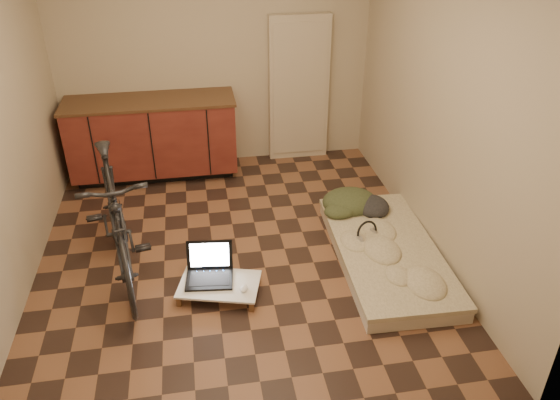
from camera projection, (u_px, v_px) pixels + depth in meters
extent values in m
cube|color=brown|center=(237.00, 253.00, 4.98)|extent=(3.50, 4.00, 0.00)
cube|color=#BAAA8F|center=(214.00, 53.00, 6.02)|extent=(3.50, 0.00, 2.60)
cube|color=#BAAA8F|center=(269.00, 275.00, 2.62)|extent=(3.50, 0.00, 2.60)
cube|color=#BAAA8F|center=(439.00, 107.00, 4.58)|extent=(0.00, 4.00, 2.60)
cube|color=black|center=(158.00, 169.00, 6.32)|extent=(1.70, 0.48, 0.10)
cube|color=#551C18|center=(153.00, 136.00, 6.07)|extent=(1.80, 0.60, 0.78)
cube|color=#4B2F1B|center=(149.00, 101.00, 5.86)|extent=(1.84, 0.62, 0.03)
cube|color=beige|center=(299.00, 89.00, 6.34)|extent=(0.70, 0.10, 1.70)
imported|color=black|center=(115.00, 213.00, 4.45)|extent=(0.87, 1.91, 1.19)
cube|color=beige|center=(386.00, 255.00, 4.86)|extent=(0.89, 1.79, 0.11)
cube|color=beige|center=(387.00, 248.00, 4.83)|extent=(0.91, 1.81, 0.04)
cube|color=brown|center=(179.00, 301.00, 4.34)|extent=(0.04, 0.04, 0.09)
cube|color=brown|center=(190.00, 274.00, 4.65)|extent=(0.04, 0.04, 0.09)
cube|color=brown|center=(252.00, 306.00, 4.29)|extent=(0.04, 0.04, 0.09)
cube|color=brown|center=(258.00, 278.00, 4.60)|extent=(0.04, 0.04, 0.09)
cube|color=white|center=(219.00, 284.00, 4.44)|extent=(0.73, 0.58, 0.02)
cube|color=black|center=(209.00, 280.00, 4.47)|extent=(0.41, 0.31, 0.02)
cube|color=black|center=(210.00, 255.00, 4.55)|extent=(0.39, 0.12, 0.24)
cube|color=white|center=(210.00, 255.00, 4.55)|extent=(0.33, 0.09, 0.20)
ellipsoid|color=white|center=(244.00, 288.00, 4.36)|extent=(0.09, 0.11, 0.03)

